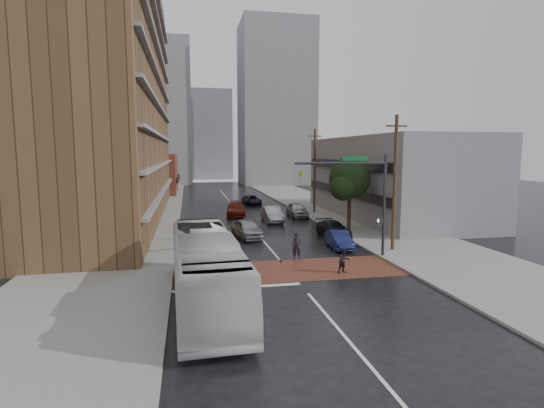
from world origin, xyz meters
TOP-DOWN VIEW (x-y plane):
  - ground at (0.00, 0.00)m, footprint 160.00×160.00m
  - crosswalk at (0.00, 0.50)m, footprint 14.00×5.00m
  - sidewalk_west at (-11.50, 25.00)m, footprint 9.00×90.00m
  - sidewalk_east at (11.50, 25.00)m, footprint 9.00×90.00m
  - apartment_block at (-14.00, 24.00)m, footprint 10.00×44.00m
  - storefront_west at (-12.00, 54.00)m, footprint 8.00×16.00m
  - building_east at (16.50, 20.00)m, footprint 11.00×26.00m
  - distant_tower_west at (-14.00, 78.00)m, footprint 18.00×16.00m
  - distant_tower_east at (14.00, 72.00)m, footprint 16.00×14.00m
  - distant_tower_center at (0.00, 95.00)m, footprint 12.00×10.00m
  - street_tree at (8.52, 12.03)m, footprint 4.20×4.10m
  - signal_mast at (5.85, 2.50)m, footprint 6.50×0.30m
  - utility_pole_near at (8.80, 4.00)m, footprint 1.60×0.26m
  - utility_pole_far at (8.80, 24.00)m, footprint 1.60×0.26m
  - transit_bus at (-5.26, -4.52)m, footprint 3.42×12.64m
  - pedestrian_a at (1.21, 3.00)m, footprint 0.78×0.61m
  - pedestrian_b at (3.18, -0.75)m, footprint 0.90×0.78m
  - car_travel_a at (-1.15, 10.94)m, footprint 2.65×4.93m
  - car_travel_b at (2.62, 18.89)m, footprint 1.76×4.93m
  - car_travel_c at (-0.65, 23.91)m, footprint 2.70×5.48m
  - suv_travel at (2.67, 33.80)m, footprint 2.45×4.82m
  - car_parked_near at (5.27, 5.76)m, footprint 1.66×4.06m
  - car_parked_mid at (6.30, 10.00)m, footprint 2.24×4.80m
  - car_parked_far at (6.11, 21.82)m, footprint 2.04×4.81m

SIDE VIEW (x-z plane):
  - ground at x=0.00m, z-range 0.00..0.00m
  - crosswalk at x=0.00m, z-range 0.00..0.02m
  - sidewalk_west at x=-11.50m, z-range 0.00..0.15m
  - sidewalk_east at x=11.50m, z-range 0.00..0.15m
  - suv_travel at x=2.67m, z-range 0.00..1.30m
  - car_parked_near at x=5.27m, z-range 0.00..1.31m
  - car_parked_mid at x=6.30m, z-range 0.00..1.36m
  - car_travel_c at x=-0.65m, z-range 0.00..1.53m
  - pedestrian_b at x=3.18m, z-range 0.00..1.57m
  - car_travel_a at x=-1.15m, z-range 0.00..1.59m
  - car_travel_b at x=2.62m, z-range 0.00..1.62m
  - car_parked_far at x=6.11m, z-range 0.00..1.62m
  - pedestrian_a at x=1.21m, z-range 0.00..1.90m
  - transit_bus at x=-5.26m, z-range 0.00..3.49m
  - storefront_west at x=-12.00m, z-range 0.00..7.00m
  - building_east at x=16.50m, z-range 0.00..9.00m
  - signal_mast at x=5.85m, z-range 1.13..8.33m
  - street_tree at x=8.52m, z-range 1.28..8.18m
  - utility_pole_near at x=8.80m, z-range 0.14..10.14m
  - utility_pole_far at x=8.80m, z-range 0.14..10.14m
  - distant_tower_center at x=0.00m, z-range 0.00..24.00m
  - apartment_block at x=-14.00m, z-range 0.00..28.00m
  - distant_tower_west at x=-14.00m, z-range 0.00..32.00m
  - distant_tower_east at x=14.00m, z-range 0.00..36.00m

